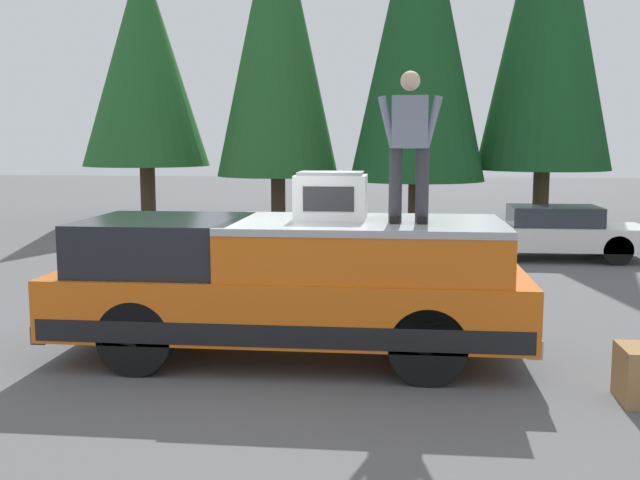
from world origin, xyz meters
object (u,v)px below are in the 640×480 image
at_px(person_on_truck_bed, 409,143).
at_px(compressor_unit, 331,196).
at_px(parked_car_white, 550,232).
at_px(pickup_truck, 291,285).

bearing_deg(person_on_truck_bed, compressor_unit, 68.73).
bearing_deg(person_on_truck_bed, parked_car_white, -21.17).
height_order(pickup_truck, person_on_truck_bed, person_on_truck_bed).
bearing_deg(pickup_truck, parked_car_white, -29.51).
distance_m(pickup_truck, person_on_truck_bed, 2.17).
height_order(compressor_unit, person_on_truck_bed, person_on_truck_bed).
bearing_deg(parked_car_white, person_on_truck_bed, 158.83).
relative_size(compressor_unit, parked_car_white, 0.20).
height_order(pickup_truck, compressor_unit, compressor_unit).
distance_m(compressor_unit, person_on_truck_bed, 1.16).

